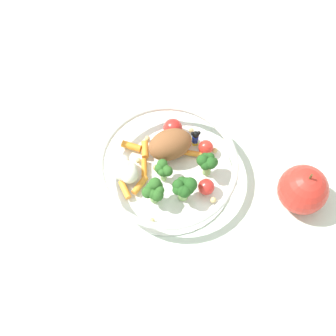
% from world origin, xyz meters
% --- Properties ---
extents(ground_plane, '(2.40, 2.40, 0.00)m').
position_xyz_m(ground_plane, '(0.00, 0.00, 0.00)').
color(ground_plane, silver).
extents(food_container, '(0.23, 0.23, 0.06)m').
position_xyz_m(food_container, '(0.01, 0.01, 0.03)').
color(food_container, white).
rests_on(food_container, ground_plane).
extents(loose_apple, '(0.08, 0.08, 0.09)m').
position_xyz_m(loose_apple, '(-0.04, 0.23, 0.04)').
color(loose_apple, red).
rests_on(loose_apple, ground_plane).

